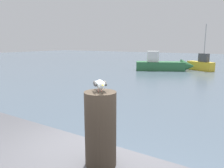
# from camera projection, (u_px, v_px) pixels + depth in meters

# --- Properties ---
(mooring_post) EXTENTS (0.37, 0.37, 0.90)m
(mooring_post) POSITION_uv_depth(u_px,v_px,m) (101.00, 129.00, 2.57)
(mooring_post) COLOR #382D23
(mooring_post) RESTS_ON harbor_quay
(seagull) EXTENTS (0.31, 0.31, 0.14)m
(seagull) POSITION_uv_depth(u_px,v_px,m) (100.00, 84.00, 2.46)
(seagull) COLOR #C66A60
(seagull) RESTS_ON mooring_post
(boat_green) EXTENTS (5.95, 3.93, 2.18)m
(boat_green) POSITION_uv_depth(u_px,v_px,m) (166.00, 65.00, 22.78)
(boat_green) COLOR #2D6B3D
(boat_green) RESTS_ON ground_plane
(boat_yellow) EXTENTS (3.40, 2.27, 4.69)m
(boat_yellow) POSITION_uv_depth(u_px,v_px,m) (199.00, 64.00, 23.00)
(boat_yellow) COLOR yellow
(boat_yellow) RESTS_ON ground_plane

